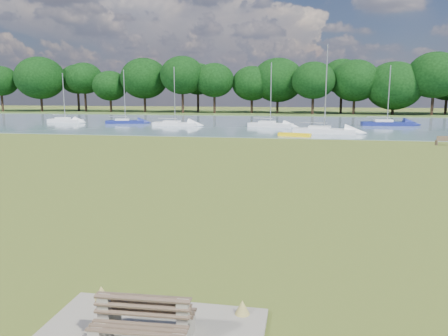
% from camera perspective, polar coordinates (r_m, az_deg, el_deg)
% --- Properties ---
extents(ground, '(220.00, 220.00, 0.00)m').
position_cam_1_polar(ground, '(21.48, 2.90, -2.26)').
color(ground, olive).
extents(river, '(220.00, 40.00, 0.10)m').
position_cam_1_polar(river, '(63.04, 7.93, 5.73)').
color(river, slate).
rests_on(river, ground).
extents(far_bank, '(220.00, 20.00, 0.40)m').
position_cam_1_polar(far_bank, '(92.97, 8.77, 7.04)').
color(far_bank, '#4C6626').
rests_on(far_bank, ground).
extents(bench_pair, '(1.78, 1.10, 0.94)m').
position_cam_1_polar(bench_pair, '(8.38, -10.46, -19.16)').
color(bench_pair, gray).
rests_on(bench_pair, concrete_pad).
extents(riverbank_bench, '(1.37, 0.59, 0.82)m').
position_cam_1_polar(riverbank_bench, '(41.76, 26.77, 3.22)').
color(riverbank_bench, brown).
rests_on(riverbank_bench, ground).
extents(kayak, '(3.40, 1.52, 0.33)m').
position_cam_1_polar(kayak, '(45.04, 9.19, 4.32)').
color(kayak, yellow).
rests_on(kayak, river).
extents(tree_line, '(125.19, 9.83, 11.90)m').
position_cam_1_polar(tree_line, '(89.68, 2.66, 11.55)').
color(tree_line, black).
rests_on(tree_line, far_bank).
extents(sailboat_0, '(6.08, 2.14, 7.67)m').
position_cam_1_polar(sailboat_0, '(58.68, -6.47, 5.90)').
color(sailboat_0, silver).
rests_on(sailboat_0, river).
extents(sailboat_1, '(5.90, 3.11, 8.08)m').
position_cam_1_polar(sailboat_1, '(56.41, 6.01, 5.82)').
color(sailboat_1, silver).
rests_on(sailboat_1, river).
extents(sailboat_2, '(5.60, 2.86, 7.50)m').
position_cam_1_polar(sailboat_2, '(63.88, -12.81, 6.06)').
color(sailboat_2, navy).
rests_on(sailboat_2, river).
extents(sailboat_5, '(5.65, 2.51, 7.11)m').
position_cam_1_polar(sailboat_5, '(68.26, -20.07, 5.98)').
color(sailboat_5, silver).
rests_on(sailboat_5, river).
extents(sailboat_7, '(6.83, 2.86, 9.45)m').
position_cam_1_polar(sailboat_7, '(48.89, 12.89, 5.00)').
color(sailboat_7, silver).
rests_on(sailboat_7, river).
extents(sailboat_8, '(6.67, 2.20, 7.86)m').
position_cam_1_polar(sailboat_8, '(62.32, 20.46, 5.64)').
color(sailboat_8, navy).
rests_on(sailboat_8, river).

